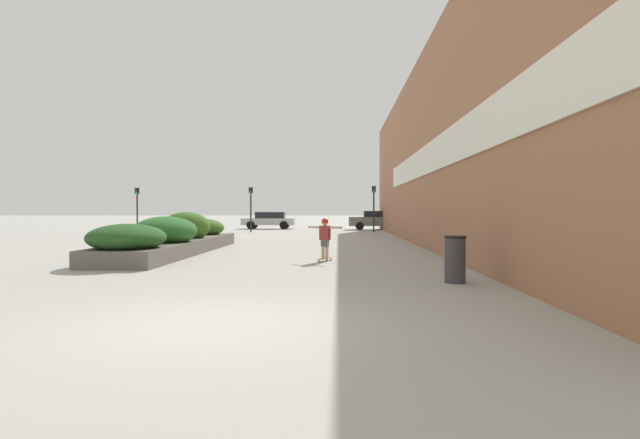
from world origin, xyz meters
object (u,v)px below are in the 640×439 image
Objects in this scene: car_center_left at (465,220)px; car_leftmost at (269,220)px; traffic_light_far_left at (137,202)px; traffic_light_right at (374,201)px; skateboard at (325,259)px; car_center_right at (377,220)px; traffic_light_left at (251,201)px; trash_bin at (455,259)px; skateboarder at (325,234)px.

car_leftmost is at bearing -92.91° from car_center_left.
traffic_light_far_left is (-8.86, -6.90, 1.47)m from car_leftmost.
traffic_light_right is 17.52m from traffic_light_far_left.
skateboard is 26.15m from car_center_right.
car_center_right is 1.41× the size of traffic_light_far_left.
car_center_right is at bearing 107.89° from skateboard.
traffic_light_far_left is (-14.48, 20.62, 2.18)m from skateboard.
traffic_light_far_left reaches higher than car_center_right.
traffic_light_right is (8.65, -6.37, 1.55)m from car_leftmost.
traffic_light_left is at bearing 132.05° from skateboard.
trash_bin is 0.23× the size of car_leftmost.
skateboarder is 0.28× the size of car_leftmost.
skateboarder is (0.00, 0.00, 0.79)m from skateboard.
skateboard is 0.17× the size of car_center_right.
car_center_left is at bearing -83.97° from car_center_right.
car_center_right reaches higher than skateboarder.
traffic_light_left is 8.41m from traffic_light_far_left.
skateboarder is 1.21× the size of trash_bin.
skateboarder is 0.39× the size of traffic_light_far_left.
skateboarder reaches higher than trash_bin.
skateboard is 28.89m from car_center_left.
trash_bin is at bearing -164.94° from car_leftmost.
car_center_right is 1.35× the size of traffic_light_right.
skateboard is 0.23× the size of traffic_light_far_left.
car_leftmost is at bearing 79.99° from car_center_right.
traffic_light_right is at bearing 1.74° from traffic_light_far_left.
trash_bin is at bearing -70.44° from traffic_light_left.
car_leftmost is (-5.61, 27.52, -0.08)m from skateboarder.
car_center_left is at bearing 18.25° from traffic_light_left.
skateboard is at bearing -22.58° from car_center_left.
skateboarder is at bearing -54.93° from traffic_light_far_left.
traffic_light_left reaches higher than skateboard.
skateboarder reaches higher than skateboard.
skateboarder is 28.88m from car_center_left.
car_center_right is at bearing 107.89° from skateboarder.
traffic_light_far_left is (-8.40, -0.39, -0.03)m from traffic_light_left.
car_center_left is at bearing -92.91° from car_leftmost.
traffic_light_left is (-9.73, -4.87, 1.46)m from car_center_right.
skateboarder is at bearing -73.88° from traffic_light_left.
car_center_right is (0.63, 30.46, 0.30)m from trash_bin.
skateboard is 21.49m from traffic_light_right.
skateboard is at bearing 123.40° from trash_bin.
traffic_light_left is at bearing 116.60° from car_center_right.
traffic_light_right is (-0.62, -4.73, 1.51)m from car_center_right.
traffic_light_left reaches higher than car_leftmost.
car_center_right is at bearing 26.60° from traffic_light_left.
car_leftmost reaches higher than trash_bin.
traffic_light_right reaches higher than traffic_light_left.
traffic_light_left is at bearing -71.75° from car_center_left.
trash_bin is 0.31× the size of traffic_light_right.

